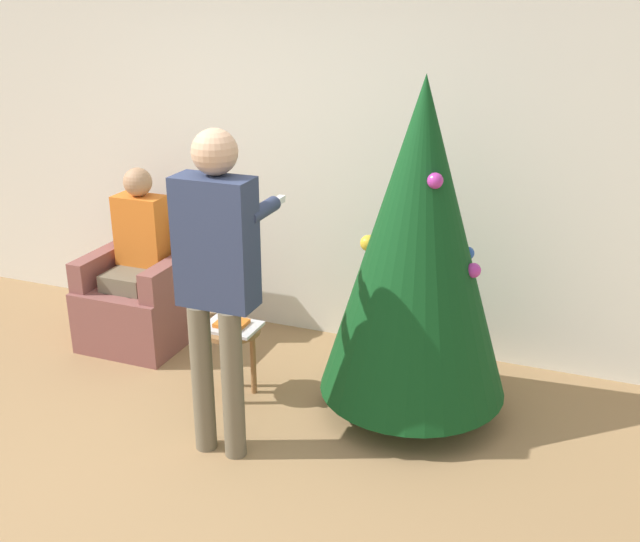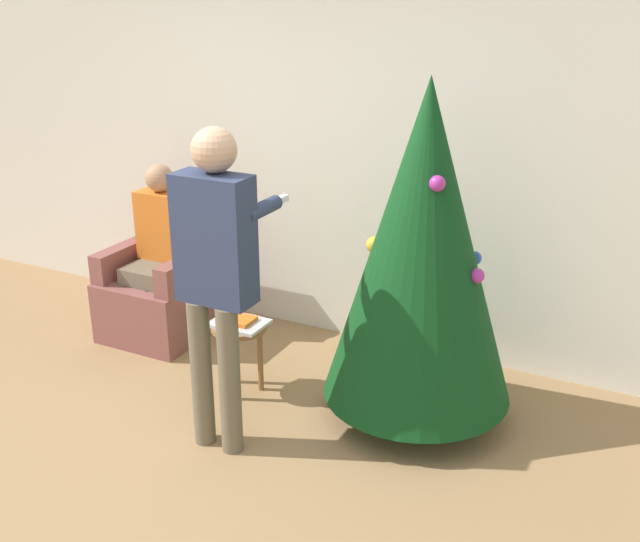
% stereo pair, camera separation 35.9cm
% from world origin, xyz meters
% --- Properties ---
extents(ground_plane, '(14.00, 14.00, 0.00)m').
position_xyz_m(ground_plane, '(0.00, 0.00, 0.00)').
color(ground_plane, '#99754C').
extents(wall_back, '(8.00, 0.06, 2.70)m').
position_xyz_m(wall_back, '(0.00, 2.23, 1.35)').
color(wall_back, silver).
rests_on(wall_back, ground_plane).
extents(christmas_tree, '(1.11, 1.11, 2.02)m').
position_xyz_m(christmas_tree, '(1.11, 1.37, 1.08)').
color(christmas_tree, brown).
rests_on(christmas_tree, ground_plane).
extents(armchair, '(0.69, 0.73, 0.92)m').
position_xyz_m(armchair, '(-0.97, 1.63, 0.33)').
color(armchair, brown).
rests_on(armchair, ground_plane).
extents(person_seated, '(0.36, 0.46, 1.27)m').
position_xyz_m(person_seated, '(-0.97, 1.61, 0.70)').
color(person_seated, '#6B604C').
rests_on(person_seated, ground_plane).
extents(person_standing, '(0.43, 0.57, 1.79)m').
position_xyz_m(person_standing, '(0.24, 0.61, 1.08)').
color(person_standing, '#6B604C').
rests_on(person_standing, ground_plane).
extents(side_stool, '(0.36, 0.36, 0.46)m').
position_xyz_m(side_stool, '(0.02, 1.14, 0.38)').
color(side_stool, olive).
rests_on(side_stool, ground_plane).
extents(laptop, '(0.34, 0.25, 0.02)m').
position_xyz_m(laptop, '(0.02, 1.14, 0.47)').
color(laptop, silver).
rests_on(laptop, side_stool).
extents(book, '(0.19, 0.16, 0.02)m').
position_xyz_m(book, '(0.02, 1.14, 0.50)').
color(book, orange).
rests_on(book, laptop).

